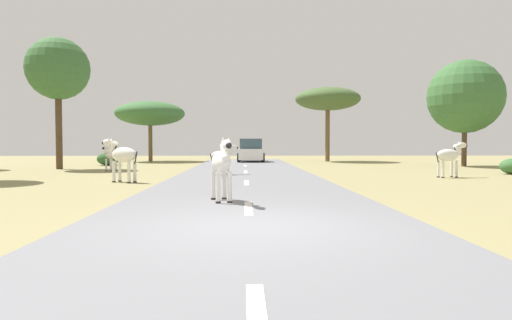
{
  "coord_description": "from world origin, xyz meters",
  "views": [
    {
      "loc": [
        -0.16,
        -7.12,
        1.39
      ],
      "look_at": [
        0.41,
        12.91,
        0.66
      ],
      "focal_mm": 30.7,
      "sensor_mm": 36.0,
      "label": 1
    }
  ],
  "objects_px": {
    "zebra_1": "(449,156)",
    "tree_4": "(328,99)",
    "zebra_2": "(122,155)",
    "tree_2": "(465,97)",
    "zebra_0": "(222,163)",
    "tree_3": "(58,69)",
    "car_0": "(251,151)",
    "tree_1": "(150,114)",
    "bush_1": "(108,159)",
    "zebra_3": "(110,155)",
    "zebra_4": "(222,156)"
  },
  "relations": [
    {
      "from": "zebra_0",
      "to": "tree_4",
      "type": "xyz_separation_m",
      "value": [
        7.23,
        24.65,
        4.01
      ]
    },
    {
      "from": "zebra_3",
      "to": "car_0",
      "type": "distance_m",
      "value": 13.01
    },
    {
      "from": "zebra_3",
      "to": "tree_4",
      "type": "relative_size",
      "value": 0.24
    },
    {
      "from": "zebra_1",
      "to": "zebra_0",
      "type": "bearing_deg",
      "value": -66.65
    },
    {
      "from": "zebra_2",
      "to": "tree_4",
      "type": "bearing_deg",
      "value": -0.23
    },
    {
      "from": "zebra_4",
      "to": "tree_1",
      "type": "xyz_separation_m",
      "value": [
        -6.48,
        15.89,
        2.95
      ]
    },
    {
      "from": "zebra_2",
      "to": "tree_2",
      "type": "relative_size",
      "value": 0.25
    },
    {
      "from": "zebra_0",
      "to": "zebra_2",
      "type": "height_order",
      "value": "zebra_2"
    },
    {
      "from": "zebra_0",
      "to": "bush_1",
      "type": "bearing_deg",
      "value": -78.91
    },
    {
      "from": "car_0",
      "to": "bush_1",
      "type": "relative_size",
      "value": 3.08
    },
    {
      "from": "zebra_2",
      "to": "zebra_3",
      "type": "distance_m",
      "value": 7.27
    },
    {
      "from": "tree_4",
      "to": "tree_1",
      "type": "bearing_deg",
      "value": 178.95
    },
    {
      "from": "zebra_1",
      "to": "zebra_2",
      "type": "relative_size",
      "value": 0.95
    },
    {
      "from": "tree_2",
      "to": "bush_1",
      "type": "xyz_separation_m",
      "value": [
        -22.54,
        1.81,
        -3.9
      ]
    },
    {
      "from": "zebra_2",
      "to": "bush_1",
      "type": "distance_m",
      "value": 13.41
    },
    {
      "from": "zebra_3",
      "to": "zebra_4",
      "type": "height_order",
      "value": "zebra_4"
    },
    {
      "from": "zebra_1",
      "to": "zebra_2",
      "type": "bearing_deg",
      "value": -98.7
    },
    {
      "from": "zebra_0",
      "to": "tree_1",
      "type": "relative_size",
      "value": 0.29
    },
    {
      "from": "zebra_0",
      "to": "tree_3",
      "type": "height_order",
      "value": "tree_3"
    },
    {
      "from": "zebra_1",
      "to": "bush_1",
      "type": "distance_m",
      "value": 20.4
    },
    {
      "from": "zebra_3",
      "to": "tree_3",
      "type": "height_order",
      "value": "tree_3"
    },
    {
      "from": "tree_3",
      "to": "tree_1",
      "type": "bearing_deg",
      "value": 75.03
    },
    {
      "from": "zebra_3",
      "to": "zebra_0",
      "type": "bearing_deg",
      "value": 125.85
    },
    {
      "from": "tree_2",
      "to": "bush_1",
      "type": "distance_m",
      "value": 22.94
    },
    {
      "from": "zebra_3",
      "to": "tree_2",
      "type": "xyz_separation_m",
      "value": [
        20.63,
        4.02,
        3.51
      ]
    },
    {
      "from": "zebra_1",
      "to": "tree_2",
      "type": "relative_size",
      "value": 0.24
    },
    {
      "from": "zebra_3",
      "to": "tree_1",
      "type": "relative_size",
      "value": 0.26
    },
    {
      "from": "zebra_0",
      "to": "tree_2",
      "type": "relative_size",
      "value": 0.24
    },
    {
      "from": "tree_2",
      "to": "tree_3",
      "type": "relative_size",
      "value": 0.91
    },
    {
      "from": "zebra_1",
      "to": "bush_1",
      "type": "bearing_deg",
      "value": -138.91
    },
    {
      "from": "car_0",
      "to": "zebra_3",
      "type": "bearing_deg",
      "value": -123.89
    },
    {
      "from": "tree_3",
      "to": "tree_4",
      "type": "height_order",
      "value": "tree_3"
    },
    {
      "from": "zebra_2",
      "to": "car_0",
      "type": "xyz_separation_m",
      "value": [
        4.98,
        17.49,
        -0.14
      ]
    },
    {
      "from": "car_0",
      "to": "tree_1",
      "type": "distance_m",
      "value": 8.67
    },
    {
      "from": "bush_1",
      "to": "zebra_4",
      "type": "bearing_deg",
      "value": -50.25
    },
    {
      "from": "tree_3",
      "to": "tree_4",
      "type": "distance_m",
      "value": 19.82
    },
    {
      "from": "zebra_0",
      "to": "zebra_2",
      "type": "relative_size",
      "value": 0.96
    },
    {
      "from": "zebra_2",
      "to": "tree_3",
      "type": "relative_size",
      "value": 0.23
    },
    {
      "from": "zebra_2",
      "to": "zebra_3",
      "type": "relative_size",
      "value": 1.15
    },
    {
      "from": "zebra_4",
      "to": "tree_2",
      "type": "distance_m",
      "value": 16.9
    },
    {
      "from": "zebra_1",
      "to": "bush_1",
      "type": "relative_size",
      "value": 1.11
    },
    {
      "from": "zebra_1",
      "to": "zebra_4",
      "type": "bearing_deg",
      "value": -114.81
    },
    {
      "from": "zebra_2",
      "to": "tree_3",
      "type": "xyz_separation_m",
      "value": [
        -5.83,
        8.58,
        4.52
      ]
    },
    {
      "from": "zebra_1",
      "to": "tree_4",
      "type": "bearing_deg",
      "value": 168.99
    },
    {
      "from": "tree_1",
      "to": "tree_3",
      "type": "bearing_deg",
      "value": -104.97
    },
    {
      "from": "bush_1",
      "to": "car_0",
      "type": "bearing_deg",
      "value": 27.28
    },
    {
      "from": "car_0",
      "to": "tree_4",
      "type": "bearing_deg",
      "value": 13.45
    },
    {
      "from": "zebra_0",
      "to": "zebra_4",
      "type": "distance_m",
      "value": 9.03
    },
    {
      "from": "tree_1",
      "to": "bush_1",
      "type": "height_order",
      "value": "tree_1"
    },
    {
      "from": "zebra_1",
      "to": "zebra_2",
      "type": "xyz_separation_m",
      "value": [
        -12.96,
        -1.94,
        0.07
      ]
    }
  ]
}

